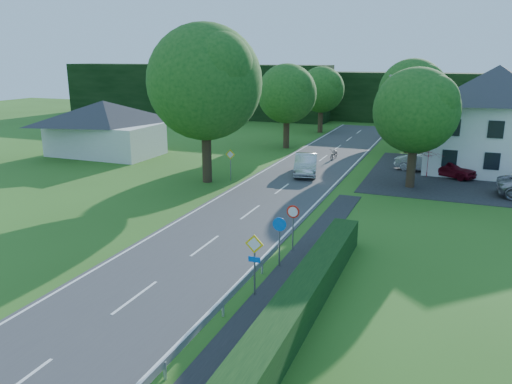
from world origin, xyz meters
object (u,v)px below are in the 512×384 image
at_px(streetlight, 411,123).
at_px(parked_car_silver_a, 422,163).
at_px(moving_car, 306,164).
at_px(motorcycle, 334,154).
at_px(parasol, 428,164).
at_px(parked_car_red, 450,168).

relative_size(streetlight, parked_car_silver_a, 1.87).
distance_m(moving_car, motorcycle, 6.74).
bearing_deg(parasol, streetlight, -128.54).
bearing_deg(moving_car, motorcycle, 69.67).
relative_size(motorcycle, parasol, 0.84).
height_order(motorcycle, parasol, parasol).
bearing_deg(parked_car_silver_a, parasol, -152.91).
xyz_separation_m(moving_car, parked_car_red, (10.80, 3.35, -0.12)).
bearing_deg(parasol, parked_car_silver_a, 105.42).
distance_m(streetlight, parked_car_red, 5.38).
height_order(streetlight, motorcycle, streetlight).
bearing_deg(parked_car_silver_a, streetlight, 177.95).
bearing_deg(streetlight, parasol, 51.46).
xyz_separation_m(streetlight, parked_car_red, (3.03, 2.42, -3.72)).
bearing_deg(motorcycle, parasol, -22.30).
height_order(streetlight, moving_car, streetlight).
xyz_separation_m(parked_car_red, parasol, (-1.63, -0.66, 0.35)).
bearing_deg(moving_car, streetlight, -7.05).
bearing_deg(streetlight, parked_car_silver_a, 76.28).
distance_m(streetlight, motorcycle, 9.88).
relative_size(streetlight, motorcycle, 4.09).
height_order(streetlight, parked_car_silver_a, streetlight).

